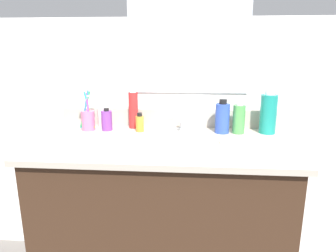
% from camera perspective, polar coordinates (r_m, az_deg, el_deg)
% --- Properties ---
extents(vanity_cabinet, '(1.05, 0.51, 0.74)m').
position_cam_1_polar(vanity_cabinet, '(1.47, -0.94, -17.68)').
color(vanity_cabinet, '#382316').
rests_on(vanity_cabinet, ground_plane).
extents(countertop, '(1.09, 0.55, 0.02)m').
position_cam_1_polar(countertop, '(1.31, -1.01, -3.45)').
color(countertop, '#B2A899').
rests_on(countertop, vanity_cabinet).
extents(backsplash, '(1.09, 0.02, 0.09)m').
position_cam_1_polar(backsplash, '(1.55, -0.08, 1.56)').
color(backsplash, '#B2A899').
rests_on(backsplash, countertop).
extents(back_wall, '(2.19, 0.04, 1.30)m').
position_cam_1_polar(back_wall, '(1.65, 0.10, -3.20)').
color(back_wall, white).
rests_on(back_wall, ground_plane).
extents(mirror_panel, '(0.60, 0.01, 0.56)m').
position_cam_1_polar(mirror_panel, '(1.54, 3.91, 16.65)').
color(mirror_panel, '#B2BCC6').
extents(sink_basin, '(0.38, 0.38, 0.11)m').
position_cam_1_polar(sink_basin, '(1.29, 2.32, -4.57)').
color(sink_basin, white).
rests_on(sink_basin, countertop).
extents(faucet, '(0.16, 0.10, 0.08)m').
position_cam_1_polar(faucet, '(1.46, 2.64, 0.06)').
color(faucet, silver).
rests_on(faucet, countertop).
extents(bottle_toner_green, '(0.06, 0.06, 0.15)m').
position_cam_1_polar(bottle_toner_green, '(1.45, 13.24, 1.37)').
color(bottle_toner_green, '#4C9E4C').
rests_on(bottle_toner_green, countertop).
extents(bottle_mouthwash_teal, '(0.08, 0.08, 0.21)m').
position_cam_1_polar(bottle_mouthwash_teal, '(1.49, 18.44, 2.38)').
color(bottle_mouthwash_teal, teal).
rests_on(bottle_mouthwash_teal, countertop).
extents(bottle_spray_red, '(0.05, 0.05, 0.21)m').
position_cam_1_polar(bottle_spray_red, '(1.52, -6.56, 3.25)').
color(bottle_spray_red, red).
rests_on(bottle_spray_red, countertop).
extents(bottle_oil_amber, '(0.04, 0.04, 0.09)m').
position_cam_1_polar(bottle_oil_amber, '(1.46, -5.36, 0.58)').
color(bottle_oil_amber, gold).
rests_on(bottle_oil_amber, countertop).
extents(bottle_cream_purple, '(0.05, 0.05, 0.11)m').
position_cam_1_polar(bottle_cream_purple, '(1.50, -11.50, 1.07)').
color(bottle_cream_purple, '#7A3899').
rests_on(bottle_cream_purple, countertop).
extents(bottle_lotion_white, '(0.05, 0.05, 0.15)m').
position_cam_1_polar(bottle_lotion_white, '(1.57, -12.25, 2.17)').
color(bottle_lotion_white, white).
rests_on(bottle_lotion_white, countertop).
extents(bottle_shampoo_blue, '(0.07, 0.07, 0.16)m').
position_cam_1_polar(bottle_shampoo_blue, '(1.44, 10.24, 1.54)').
color(bottle_shampoo_blue, '#2D4CB2').
rests_on(bottle_shampoo_blue, countertop).
extents(cup_pink, '(0.08, 0.07, 0.20)m').
position_cam_1_polar(cup_pink, '(1.53, -14.90, 1.35)').
color(cup_pink, '#D16693').
rests_on(cup_pink, countertop).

